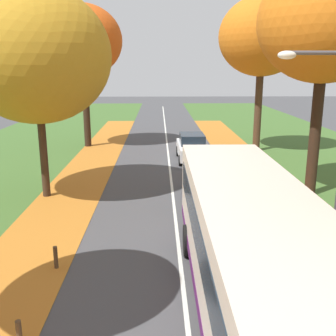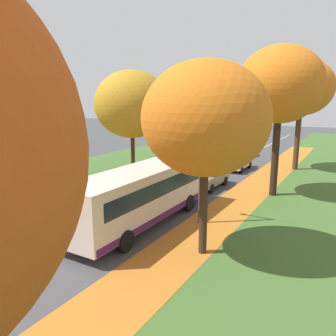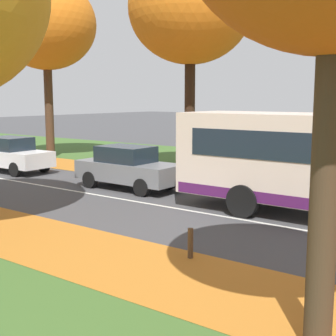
# 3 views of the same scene
# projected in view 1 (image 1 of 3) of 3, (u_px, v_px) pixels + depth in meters

# --- Properties ---
(leaf_litter_left) EXTENTS (2.80, 60.00, 0.00)m
(leaf_litter_left) POSITION_uv_depth(u_px,v_px,m) (38.00, 243.00, 12.82)
(leaf_litter_left) COLOR #B26B23
(leaf_litter_left) RESTS_ON grass_verge_left
(leaf_litter_right) EXTENTS (2.80, 60.00, 0.00)m
(leaf_litter_right) POSITION_uv_depth(u_px,v_px,m) (316.00, 240.00, 13.03)
(leaf_litter_right) COLOR #B26B23
(leaf_litter_right) RESTS_ON grass_verge_right
(road_centre_line) EXTENTS (0.12, 80.00, 0.01)m
(road_centre_line) POSITION_uv_depth(u_px,v_px,m) (172.00, 188.00, 18.74)
(road_centre_line) COLOR silver
(road_centre_line) RESTS_ON ground
(tree_left_mid) EXTENTS (6.18, 6.18, 8.81)m
(tree_left_mid) POSITION_uv_depth(u_px,v_px,m) (36.00, 56.00, 16.03)
(tree_left_mid) COLOR #382619
(tree_left_mid) RESTS_ON ground
(tree_left_far) EXTENTS (5.38, 5.38, 9.76)m
(tree_left_far) POSITION_uv_depth(u_px,v_px,m) (83.00, 41.00, 26.77)
(tree_left_far) COLOR black
(tree_left_far) RESTS_ON ground
(tree_right_mid) EXTENTS (5.52, 5.52, 9.87)m
(tree_right_mid) POSITION_uv_depth(u_px,v_px,m) (326.00, 22.00, 15.95)
(tree_right_mid) COLOR black
(tree_right_mid) RESTS_ON ground
(tree_right_far) EXTENTS (5.60, 5.60, 10.02)m
(tree_right_far) POSITION_uv_depth(u_px,v_px,m) (262.00, 37.00, 25.21)
(tree_right_far) COLOR #422D1E
(tree_right_far) RESTS_ON ground
(bollard_fourth) EXTENTS (0.12, 0.12, 0.56)m
(bollard_fourth) POSITION_uv_depth(u_px,v_px,m) (19.00, 333.00, 8.07)
(bollard_fourth) COLOR #4C3823
(bollard_fourth) RESTS_ON ground
(bollard_fifth) EXTENTS (0.12, 0.12, 0.67)m
(bollard_fifth) POSITION_uv_depth(u_px,v_px,m) (56.00, 257.00, 11.15)
(bollard_fifth) COLOR #4C3823
(bollard_fifth) RESTS_ON ground
(streetlamp_right) EXTENTS (1.89, 0.28, 6.00)m
(streetlamp_right) POSITION_uv_depth(u_px,v_px,m) (331.00, 143.00, 9.74)
(streetlamp_right) COLOR #47474C
(streetlamp_right) RESTS_ON ground
(bus) EXTENTS (2.70, 10.41, 2.98)m
(bus) POSITION_uv_depth(u_px,v_px,m) (251.00, 245.00, 8.83)
(bus) COLOR beige
(bus) RESTS_ON ground
(car_grey_lead) EXTENTS (1.83, 4.23, 1.62)m
(car_grey_lead) POSITION_uv_depth(u_px,v_px,m) (209.00, 179.00, 17.18)
(car_grey_lead) COLOR slate
(car_grey_lead) RESTS_ON ground
(car_white_following) EXTENTS (1.81, 4.21, 1.62)m
(car_white_following) POSITION_uv_depth(u_px,v_px,m) (192.00, 147.00, 24.05)
(car_white_following) COLOR silver
(car_white_following) RESTS_ON ground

